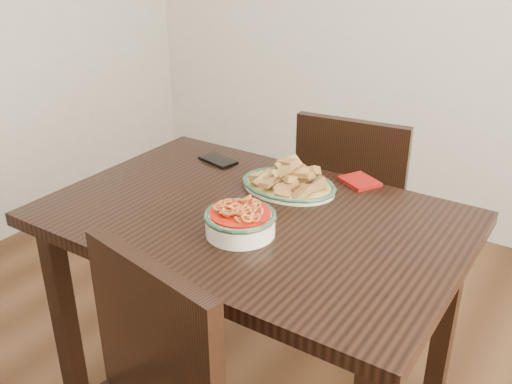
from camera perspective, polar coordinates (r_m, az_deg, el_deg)
The scene contains 6 objects.
dining_table at distance 1.73m, azimuth -0.37°, elevation -4.95°, with size 1.22×0.81×0.75m.
chair_far at distance 2.32m, azimuth 9.82°, elevation -1.39°, with size 0.47×0.47×0.89m.
fish_plate at distance 1.82m, azimuth 3.31°, elevation 1.61°, with size 0.31×0.24×0.11m.
noodle_bowl at distance 1.55m, azimuth -1.59°, elevation -2.78°, with size 0.20×0.20×0.08m.
smartphone at distance 2.05m, azimuth -3.81°, elevation 3.18°, with size 0.14×0.07×0.01m, color black.
napkin at distance 1.90m, azimuth 10.31°, elevation 1.07°, with size 0.12×0.10×0.01m, color maroon.
Camera 1 is at (0.83, -1.11, 1.52)m, focal length 40.00 mm.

